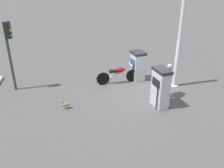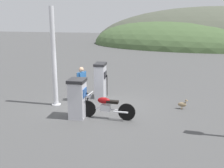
# 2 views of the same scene
# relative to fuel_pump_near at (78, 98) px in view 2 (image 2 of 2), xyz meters

# --- Properties ---
(ground_plane) EXTENTS (120.00, 120.00, 0.00)m
(ground_plane) POSITION_rel_fuel_pump_near_xyz_m (0.28, 1.39, -0.77)
(ground_plane) COLOR #4C4C4C
(fuel_pump_near) EXTENTS (0.69, 0.81, 1.51)m
(fuel_pump_near) POSITION_rel_fuel_pump_near_xyz_m (0.00, 0.00, 0.00)
(fuel_pump_near) COLOR silver
(fuel_pump_near) RESTS_ON ground
(fuel_pump_far) EXTENTS (0.58, 0.92, 1.67)m
(fuel_pump_far) POSITION_rel_fuel_pump_near_xyz_m (-0.00, 2.79, 0.08)
(fuel_pump_far) COLOR silver
(fuel_pump_far) RESTS_ON ground
(motorcycle_near_pump) EXTENTS (2.18, 0.56, 0.96)m
(motorcycle_near_pump) POSITION_rel_fuel_pump_near_xyz_m (1.06, 0.19, -0.29)
(motorcycle_near_pump) COLOR black
(motorcycle_near_pump) RESTS_ON ground
(attendant_person) EXTENTS (0.33, 0.56, 1.57)m
(attendant_person) POSITION_rel_fuel_pump_near_xyz_m (-0.68, 2.10, 0.12)
(attendant_person) COLOR #1E1E2D
(attendant_person) RESTS_ON ground
(wandering_duck) EXTENTS (0.43, 0.19, 0.43)m
(wandering_duck) POSITION_rel_fuel_pump_near_xyz_m (3.83, 2.10, -0.56)
(wandering_duck) COLOR #847051
(wandering_duck) RESTS_ON ground
(canopy_support_pole) EXTENTS (0.40, 0.40, 4.19)m
(canopy_support_pole) POSITION_rel_fuel_pump_near_xyz_m (-1.52, 1.16, 1.25)
(canopy_support_pole) COLOR silver
(canopy_support_pole) RESTS_ON ground
(distant_hill_main) EXTENTS (30.63, 23.31, 9.11)m
(distant_hill_main) POSITION_rel_fuel_pump_near_xyz_m (4.88, 33.34, -0.77)
(distant_hill_main) COLOR #476038
(distant_hill_main) RESTS_ON ground
(distant_hill_secondary) EXTENTS (36.82, 23.60, 11.10)m
(distant_hill_secondary) POSITION_rel_fuel_pump_near_xyz_m (7.74, 34.43, -0.77)
(distant_hill_secondary) COLOR #4C5142
(distant_hill_secondary) RESTS_ON ground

